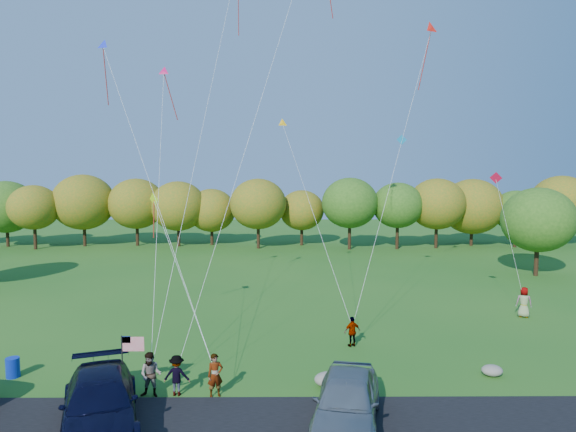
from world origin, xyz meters
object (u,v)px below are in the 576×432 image
(minivan_navy, at_px, (100,404))
(flyer_d, at_px, (352,332))
(flyer_e, at_px, (524,302))
(trash_barrel, at_px, (13,368))
(flyer_b, at_px, (151,375))
(flyer_a, at_px, (215,375))
(minivan_silver, at_px, (347,401))
(flyer_c, at_px, (177,375))

(minivan_navy, relative_size, flyer_d, 3.99)
(flyer_e, distance_m, trash_barrel, 27.79)
(flyer_e, xyz_separation_m, trash_barrel, (-26.34, -8.84, -0.50))
(flyer_d, relative_size, trash_barrel, 1.80)
(flyer_b, xyz_separation_m, flyer_e, (19.86, 10.79, 0.03))
(flyer_a, xyz_separation_m, trash_barrel, (-9.04, 1.95, -0.44))
(flyer_a, xyz_separation_m, flyer_e, (17.31, 10.79, 0.06))
(minivan_navy, bearing_deg, flyer_d, 21.66)
(flyer_d, bearing_deg, minivan_silver, 59.47)
(flyer_d, bearing_deg, flyer_b, 11.43)
(flyer_b, relative_size, flyer_d, 1.16)
(minivan_silver, distance_m, flyer_b, 7.88)
(flyer_c, height_order, flyer_e, flyer_e)
(flyer_b, bearing_deg, flyer_e, 33.99)
(flyer_b, xyz_separation_m, flyer_c, (1.00, 0.15, -0.08))
(minivan_navy, relative_size, trash_barrel, 7.19)
(flyer_a, bearing_deg, flyer_d, 20.13)
(minivan_navy, relative_size, flyer_c, 3.80)
(flyer_c, relative_size, flyer_e, 0.88)
(minivan_silver, bearing_deg, flyer_b, 172.68)
(flyer_a, relative_size, flyer_d, 1.12)
(flyer_a, relative_size, trash_barrel, 2.02)
(flyer_b, xyz_separation_m, flyer_d, (8.74, 5.70, -0.12))
(minivan_navy, height_order, trash_barrel, minivan_navy)
(flyer_a, height_order, flyer_d, flyer_a)
(minivan_navy, relative_size, minivan_silver, 1.12)
(flyer_c, bearing_deg, flyer_b, 11.06)
(minivan_navy, height_order, minivan_silver, minivan_silver)
(flyer_b, relative_size, flyer_e, 0.97)
(flyer_c, height_order, flyer_d, flyer_c)
(flyer_c, xyz_separation_m, trash_barrel, (-7.48, 1.80, -0.38))
(minivan_silver, height_order, trash_barrel, minivan_silver)
(flyer_a, bearing_deg, minivan_silver, -49.97)
(minivan_silver, xyz_separation_m, flyer_d, (1.29, 8.25, -0.22))
(flyer_a, distance_m, flyer_e, 20.39)
(minivan_navy, bearing_deg, minivan_silver, -18.18)
(flyer_a, relative_size, flyer_e, 0.94)
(minivan_silver, height_order, flyer_e, minivan_silver)
(minivan_silver, bearing_deg, minivan_navy, -167.96)
(flyer_b, xyz_separation_m, trash_barrel, (-6.49, 1.95, -0.47))
(minivan_navy, height_order, flyer_a, minivan_navy)
(trash_barrel, bearing_deg, minivan_navy, -40.10)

